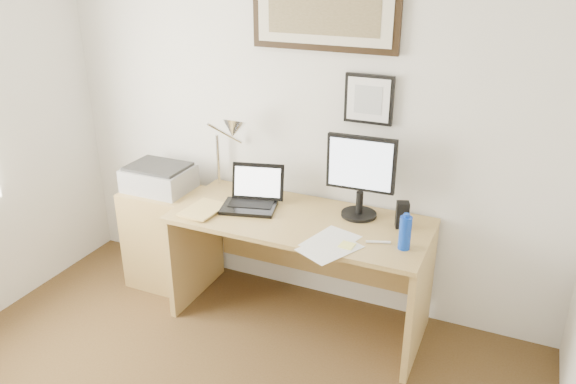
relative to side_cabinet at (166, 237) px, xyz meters
The scene contains 17 objects.
wall_back 1.32m from the side_cabinet, 19.18° to the left, with size 3.50×0.02×2.50m, color silver.
side_cabinet is the anchor object (origin of this frame).
water_bottle 1.82m from the side_cabinet, ahead, with size 0.07×0.07×0.19m, color #0E38B6.
bottle_cap 1.85m from the side_cabinet, ahead, with size 0.03×0.03×0.02m, color #0E38B6.
speaker 1.74m from the side_cabinet, ahead, with size 0.07×0.06×0.16m, color black.
paper_sheet_a 1.42m from the side_cabinet, 10.54° to the right, with size 0.22×0.32×0.00m, color white.
paper_sheet_b 1.46m from the side_cabinet, 13.80° to the right, with size 0.23×0.32×0.00m, color white.
sticky_pad 1.53m from the side_cabinet, 10.67° to the right, with size 0.08×0.08×0.01m, color #FFFB78.
marker_pen 1.66m from the side_cabinet, ahead, with size 0.02×0.02×0.14m, color white.
book 0.58m from the side_cabinet, 28.36° to the right, with size 0.21×0.28×0.02m, color tan.
desk 1.08m from the side_cabinet, ahead, with size 1.60×0.70×0.75m.
laptop 0.85m from the side_cabinet, ahead, with size 0.39×0.37×0.26m.
lcd_monitor 1.55m from the side_cabinet, ahead, with size 0.42×0.22×0.52m.
printer 0.45m from the side_cabinet, 139.71° to the left, with size 0.44×0.34×0.18m.
desk_lamp 0.98m from the side_cabinet, 14.38° to the left, with size 0.29×0.27×0.53m.
picture_large 1.93m from the side_cabinet, 15.25° to the left, with size 0.92×0.04×0.47m.
picture_small 1.77m from the side_cabinet, 12.05° to the left, with size 0.30×0.03×0.30m.
Camera 1 is at (1.35, -1.25, 2.27)m, focal length 35.00 mm.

